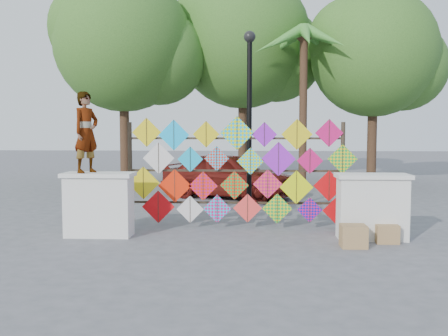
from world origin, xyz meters
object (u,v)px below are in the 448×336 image
Objects in this scene: kite_rack at (238,173)px; lamppost at (249,106)px; sedan at (228,175)px; vendor_woman at (86,132)px.

kite_rack is 1.11× the size of lamppost.
sedan is 4.10m from lamppost.
kite_rack is at bearing -43.50° from vendor_woman.
sedan is at bearing 95.16° from kite_rack.
vendor_woman is 3.96m from lamppost.
kite_rack is 3.26m from vendor_woman.
kite_rack is 4.85m from sedan.
vendor_woman is at bearing -145.74° from lamppost.
kite_rack is 3.07× the size of vendor_woman.
lamppost reaches higher than vendor_woman.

